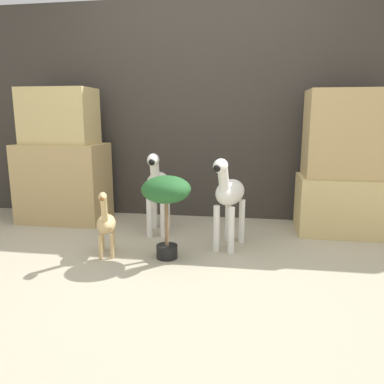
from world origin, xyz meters
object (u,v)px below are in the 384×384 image
Objects in this scene: potted_palm_front at (166,195)px; zebra_left at (158,186)px; giraffe_figurine at (106,223)px; zebra_right at (229,194)px.

zebra_left is at bearing 109.83° from potted_palm_front.
zebra_left is 1.42× the size of giraffe_figurine.
zebra_right is at bearing -23.99° from zebra_left.
zebra_right is 0.72m from zebra_left.
zebra_left is (-0.66, 0.29, 0.00)m from zebra_right.
zebra_right is at bearing 34.49° from potted_palm_front.
zebra_right is 0.99m from giraffe_figurine.
potted_palm_front is (-0.44, -0.30, 0.04)m from zebra_right.
zebra_right is at bearing 19.24° from giraffe_figurine.
giraffe_figurine is 0.52m from potted_palm_front.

